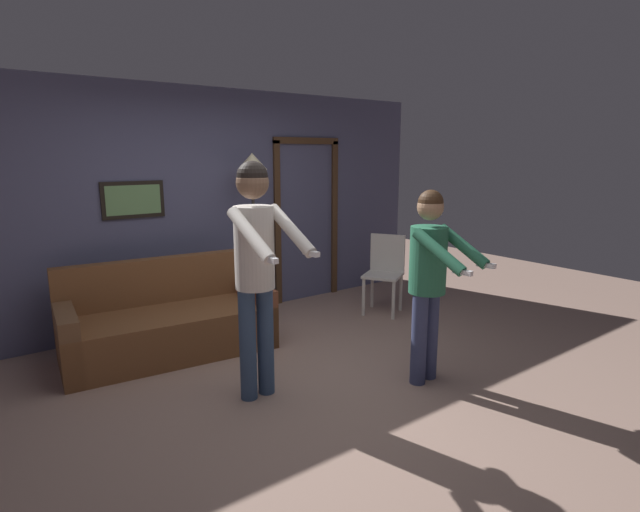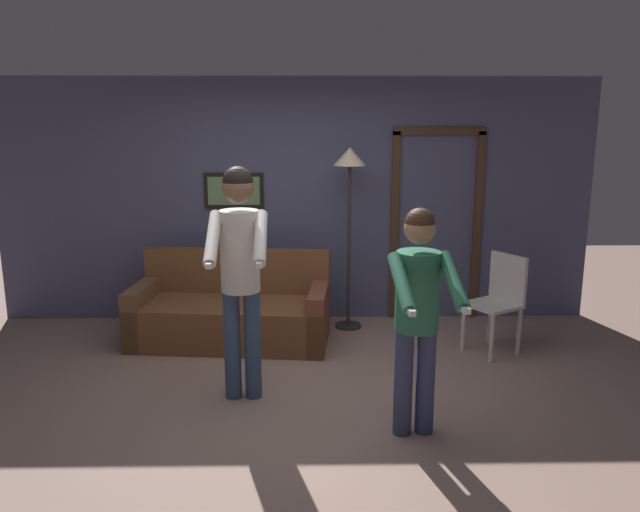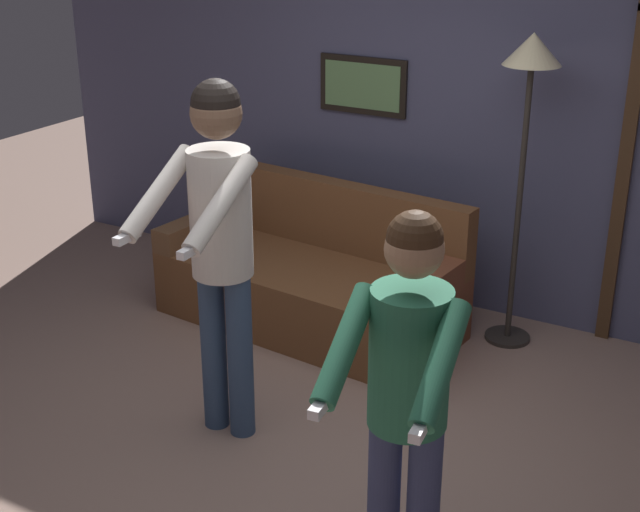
% 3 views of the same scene
% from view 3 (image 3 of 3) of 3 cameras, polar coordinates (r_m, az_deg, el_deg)
% --- Properties ---
extents(ground_plane, '(12.00, 12.00, 0.00)m').
position_cam_3_polar(ground_plane, '(4.55, -2.43, -12.68)').
color(ground_plane, gray).
extents(back_wall_assembly, '(6.40, 0.10, 2.60)m').
position_cam_3_polar(back_wall_assembly, '(5.79, 8.89, 9.01)').
color(back_wall_assembly, '#505272').
rests_on(back_wall_assembly, ground_plane).
extents(couch, '(1.97, 1.03, 0.87)m').
position_cam_3_polar(couch, '(5.72, -0.49, -1.73)').
color(couch, brown).
rests_on(couch, ground_plane).
extents(torchiere_lamp, '(0.33, 0.33, 1.89)m').
position_cam_3_polar(torchiere_lamp, '(5.22, 13.25, 10.32)').
color(torchiere_lamp, '#332D28').
rests_on(torchiere_lamp, ground_plane).
extents(person_standing_left, '(0.45, 0.71, 1.83)m').
position_cam_3_polar(person_standing_left, '(4.26, -6.49, 1.84)').
color(person_standing_left, '#354C6E').
rests_on(person_standing_left, ground_plane).
extents(person_standing_right, '(0.48, 0.66, 1.60)m').
position_cam_3_polar(person_standing_right, '(3.28, 5.60, -7.93)').
color(person_standing_right, '#373F66').
rests_on(person_standing_right, ground_plane).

